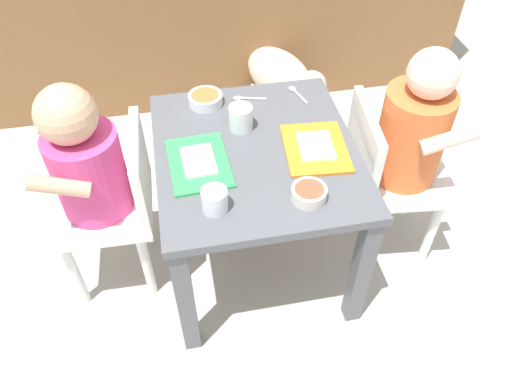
{
  "coord_description": "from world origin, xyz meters",
  "views": [
    {
      "loc": [
        -0.19,
        -0.97,
        1.31
      ],
      "look_at": [
        0.0,
        0.0,
        0.29
      ],
      "focal_mm": 35.05,
      "sensor_mm": 36.0,
      "label": 1
    }
  ],
  "objects_px": {
    "dog": "(282,77)",
    "spoon_by_left_tray": "(297,93)",
    "spoon_by_right_tray": "(246,98)",
    "food_tray_left": "(199,163)",
    "seated_child_left": "(92,169)",
    "water_cup_right": "(241,119)",
    "dining_table": "(256,172)",
    "cereal_bowl_left_side": "(309,193)",
    "water_cup_left": "(215,201)",
    "seated_child_right": "(408,137)",
    "veggie_bowl_far": "(205,99)",
    "food_tray_right": "(316,148)"
  },
  "relations": [
    {
      "from": "seated_child_right",
      "to": "dog",
      "type": "distance_m",
      "value": 0.78
    },
    {
      "from": "seated_child_left",
      "to": "spoon_by_right_tray",
      "type": "distance_m",
      "value": 0.48
    },
    {
      "from": "dining_table",
      "to": "cereal_bowl_left_side",
      "type": "distance_m",
      "value": 0.24
    },
    {
      "from": "seated_child_left",
      "to": "spoon_by_left_tray",
      "type": "bearing_deg",
      "value": 18.2
    },
    {
      "from": "food_tray_right",
      "to": "spoon_by_right_tray",
      "type": "xyz_separation_m",
      "value": [
        -0.14,
        0.25,
        -0.0
      ]
    },
    {
      "from": "dining_table",
      "to": "food_tray_left",
      "type": "distance_m",
      "value": 0.18
    },
    {
      "from": "seated_child_left",
      "to": "water_cup_right",
      "type": "distance_m",
      "value": 0.41
    },
    {
      "from": "food_tray_left",
      "to": "veggie_bowl_far",
      "type": "xyz_separation_m",
      "value": [
        0.05,
        0.25,
        0.01
      ]
    },
    {
      "from": "spoon_by_left_tray",
      "to": "seated_child_right",
      "type": "bearing_deg",
      "value": -41.75
    },
    {
      "from": "dining_table",
      "to": "spoon_by_right_tray",
      "type": "xyz_separation_m",
      "value": [
        0.01,
        0.23,
        0.08
      ]
    },
    {
      "from": "seated_child_right",
      "to": "water_cup_left",
      "type": "height_order",
      "value": "seated_child_right"
    },
    {
      "from": "food_tray_left",
      "to": "spoon_by_left_tray",
      "type": "distance_m",
      "value": 0.41
    },
    {
      "from": "seated_child_right",
      "to": "spoon_by_left_tray",
      "type": "distance_m",
      "value": 0.35
    },
    {
      "from": "cereal_bowl_left_side",
      "to": "seated_child_left",
      "type": "bearing_deg",
      "value": 156.11
    },
    {
      "from": "spoon_by_right_tray",
      "to": "food_tray_left",
      "type": "bearing_deg",
      "value": -123.23
    },
    {
      "from": "seated_child_right",
      "to": "water_cup_left",
      "type": "bearing_deg",
      "value": -161.88
    },
    {
      "from": "seated_child_right",
      "to": "spoon_by_right_tray",
      "type": "height_order",
      "value": "seated_child_right"
    },
    {
      "from": "seated_child_left",
      "to": "food_tray_right",
      "type": "height_order",
      "value": "seated_child_left"
    },
    {
      "from": "dog",
      "to": "spoon_by_left_tray",
      "type": "xyz_separation_m",
      "value": [
        -0.08,
        -0.49,
        0.26
      ]
    },
    {
      "from": "water_cup_left",
      "to": "cereal_bowl_left_side",
      "type": "xyz_separation_m",
      "value": [
        0.22,
        -0.01,
        -0.01
      ]
    },
    {
      "from": "food_tray_right",
      "to": "cereal_bowl_left_side",
      "type": "relative_size",
      "value": 2.56
    },
    {
      "from": "seated_child_right",
      "to": "cereal_bowl_left_side",
      "type": "relative_size",
      "value": 8.23
    },
    {
      "from": "seated_child_left",
      "to": "water_cup_right",
      "type": "bearing_deg",
      "value": 9.33
    },
    {
      "from": "veggie_bowl_far",
      "to": "water_cup_left",
      "type": "bearing_deg",
      "value": -93.9
    },
    {
      "from": "veggie_bowl_far",
      "to": "food_tray_left",
      "type": "bearing_deg",
      "value": -100.73
    },
    {
      "from": "water_cup_right",
      "to": "cereal_bowl_left_side",
      "type": "height_order",
      "value": "water_cup_right"
    },
    {
      "from": "seated_child_right",
      "to": "water_cup_right",
      "type": "distance_m",
      "value": 0.46
    },
    {
      "from": "cereal_bowl_left_side",
      "to": "dog",
      "type": "bearing_deg",
      "value": 80.14
    },
    {
      "from": "seated_child_left",
      "to": "water_cup_right",
      "type": "relative_size",
      "value": 10.02
    },
    {
      "from": "dog",
      "to": "water_cup_left",
      "type": "distance_m",
      "value": 1.02
    },
    {
      "from": "water_cup_left",
      "to": "cereal_bowl_left_side",
      "type": "height_order",
      "value": "water_cup_left"
    },
    {
      "from": "food_tray_left",
      "to": "cereal_bowl_left_side",
      "type": "xyz_separation_m",
      "value": [
        0.24,
        -0.17,
        0.01
      ]
    },
    {
      "from": "water_cup_left",
      "to": "dog",
      "type": "bearing_deg",
      "value": 67.26
    },
    {
      "from": "seated_child_right",
      "to": "dining_table",
      "type": "bearing_deg",
      "value": 179.33
    },
    {
      "from": "seated_child_right",
      "to": "dog",
      "type": "xyz_separation_m",
      "value": [
        -0.18,
        0.72,
        -0.24
      ]
    },
    {
      "from": "dog",
      "to": "food_tray_left",
      "type": "distance_m",
      "value": 0.89
    },
    {
      "from": "water_cup_left",
      "to": "cereal_bowl_left_side",
      "type": "distance_m",
      "value": 0.22
    },
    {
      "from": "food_tray_left",
      "to": "water_cup_left",
      "type": "relative_size",
      "value": 3.53
    },
    {
      "from": "seated_child_left",
      "to": "veggie_bowl_far",
      "type": "xyz_separation_m",
      "value": [
        0.32,
        0.2,
        0.04
      ]
    },
    {
      "from": "dog",
      "to": "water_cup_right",
      "type": "height_order",
      "value": "water_cup_right"
    },
    {
      "from": "water_cup_right",
      "to": "cereal_bowl_left_side",
      "type": "bearing_deg",
      "value": -69.21
    },
    {
      "from": "seated_child_left",
      "to": "water_cup_right",
      "type": "height_order",
      "value": "seated_child_left"
    },
    {
      "from": "dining_table",
      "to": "spoon_by_left_tray",
      "type": "relative_size",
      "value": 5.96
    },
    {
      "from": "veggie_bowl_far",
      "to": "spoon_by_left_tray",
      "type": "distance_m",
      "value": 0.27
    },
    {
      "from": "veggie_bowl_far",
      "to": "cereal_bowl_left_side",
      "type": "bearing_deg",
      "value": -65.53
    },
    {
      "from": "spoon_by_left_tray",
      "to": "dog",
      "type": "bearing_deg",
      "value": 80.68
    },
    {
      "from": "seated_child_right",
      "to": "water_cup_left",
      "type": "relative_size",
      "value": 11.38
    },
    {
      "from": "dog",
      "to": "water_cup_left",
      "type": "relative_size",
      "value": 6.86
    },
    {
      "from": "water_cup_left",
      "to": "spoon_by_right_tray",
      "type": "xyz_separation_m",
      "value": [
        0.15,
        0.41,
        -0.02
      ]
    },
    {
      "from": "dog",
      "to": "spoon_by_left_tray",
      "type": "relative_size",
      "value": 4.26
    }
  ]
}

